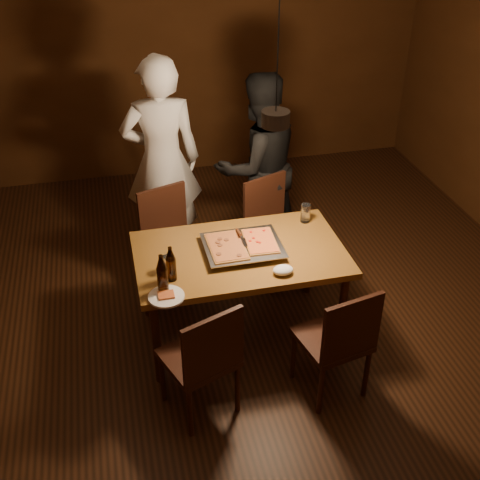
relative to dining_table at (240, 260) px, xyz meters
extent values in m
plane|color=#3A1E0F|center=(0.22, -0.04, -0.68)|extent=(6.00, 6.00, 0.00)
plane|color=#4D2911|center=(0.22, 2.96, 0.72)|extent=(5.00, 0.00, 5.00)
cube|color=brown|center=(0.00, 0.00, 0.05)|extent=(1.50, 0.90, 0.05)
cylinder|color=#38190F|center=(-0.67, -0.37, -0.33)|extent=(0.06, 0.06, 0.70)
cylinder|color=#38190F|center=(0.67, -0.37, -0.33)|extent=(0.06, 0.06, 0.70)
cylinder|color=#38190F|center=(-0.67, 0.37, -0.33)|extent=(0.06, 0.06, 0.70)
cylinder|color=#38190F|center=(0.67, 0.37, -0.33)|extent=(0.06, 0.06, 0.70)
cube|color=#38190F|center=(-0.40, 0.65, -0.25)|extent=(0.53, 0.53, 0.04)
cube|color=#38190F|center=(-0.46, 0.83, -0.01)|extent=(0.41, 0.16, 0.45)
cube|color=#38190F|center=(0.47, 0.64, -0.25)|extent=(0.55, 0.55, 0.04)
cube|color=#38190F|center=(0.40, 0.82, -0.01)|extent=(0.40, 0.18, 0.45)
cube|color=#38190F|center=(-0.43, -0.66, -0.25)|extent=(0.54, 0.54, 0.04)
cube|color=#38190F|center=(-0.36, -0.84, -0.01)|extent=(0.40, 0.18, 0.45)
cube|color=#38190F|center=(0.46, -0.69, -0.25)|extent=(0.50, 0.50, 0.04)
cube|color=#38190F|center=(0.50, -0.88, -0.01)|extent=(0.42, 0.12, 0.45)
cube|color=silver|center=(0.02, 0.01, 0.10)|extent=(0.57, 0.47, 0.05)
cube|color=maroon|center=(-0.10, 0.01, 0.13)|extent=(0.25, 0.40, 0.02)
cube|color=gold|center=(0.15, 0.02, 0.13)|extent=(0.24, 0.36, 0.02)
cylinder|color=black|center=(-0.59, -0.33, 0.16)|extent=(0.07, 0.07, 0.18)
cone|color=black|center=(-0.59, -0.33, 0.30)|extent=(0.07, 0.07, 0.10)
cylinder|color=black|center=(-0.52, -0.22, 0.16)|extent=(0.07, 0.07, 0.16)
cone|color=black|center=(-0.52, -0.22, 0.28)|extent=(0.07, 0.07, 0.09)
cylinder|color=silver|center=(-0.53, -0.11, 0.13)|extent=(0.07, 0.07, 0.12)
cylinder|color=silver|center=(0.59, 0.29, 0.15)|extent=(0.07, 0.07, 0.15)
cylinder|color=white|center=(-0.58, -0.40, 0.08)|extent=(0.23, 0.23, 0.02)
cube|color=gold|center=(-0.58, -0.40, 0.10)|extent=(0.10, 0.08, 0.01)
ellipsoid|color=white|center=(0.22, -0.33, 0.10)|extent=(0.14, 0.11, 0.06)
imported|color=silver|center=(-0.39, 1.27, 0.25)|extent=(0.69, 0.47, 1.84)
imported|color=black|center=(0.43, 1.15, 0.16)|extent=(0.95, 0.82, 1.67)
cylinder|color=black|center=(0.22, -0.04, 1.07)|extent=(0.18, 0.18, 0.10)
cylinder|color=black|center=(0.22, -0.04, 1.62)|extent=(0.01, 0.01, 1.00)
camera|label=1|loc=(-0.82, -3.47, 2.48)|focal=45.00mm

